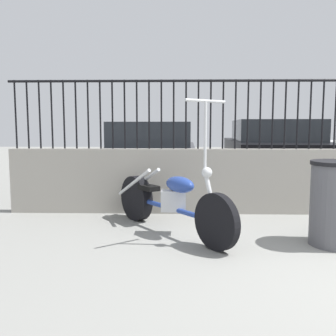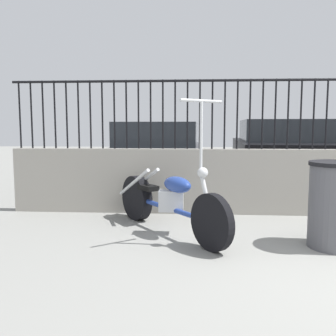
{
  "view_description": "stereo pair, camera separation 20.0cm",
  "coord_description": "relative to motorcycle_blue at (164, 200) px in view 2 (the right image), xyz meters",
  "views": [
    {
      "loc": [
        -1.93,
        -2.96,
        1.23
      ],
      "look_at": [
        -2.05,
        1.85,
        0.7
      ],
      "focal_mm": 40.0,
      "sensor_mm": 36.0,
      "label": 1
    },
    {
      "loc": [
        -1.72,
        -2.95,
        1.23
      ],
      "look_at": [
        -2.05,
        1.85,
        0.7
      ],
      "focal_mm": 40.0,
      "sensor_mm": 36.0,
      "label": 2
    }
  ],
  "objects": [
    {
      "name": "trash_bin",
      "position": [
        1.8,
        -0.49,
        0.07
      ],
      "size": [
        0.57,
        0.57,
        0.88
      ],
      "color": "#56565B",
      "rests_on": "ground_plane"
    },
    {
      "name": "motorcycle_blue",
      "position": [
        0.0,
        0.0,
        0.0
      ],
      "size": [
        1.42,
        1.79,
        1.51
      ],
      "rotation": [
        0.0,
        0.0,
        -0.92
      ],
      "color": "black",
      "rests_on": "ground_plane"
    },
    {
      "name": "fence_railing",
      "position": [
        2.07,
        0.96,
        1.17
      ],
      "size": [
        8.64,
        0.04,
        0.96
      ],
      "color": "black",
      "rests_on": "low_wall"
    },
    {
      "name": "car_dark_grey",
      "position": [
        -0.42,
        3.92,
        0.3
      ],
      "size": [
        1.95,
        4.19,
        1.33
      ],
      "rotation": [
        0.0,
        0.0,
        1.55
      ],
      "color": "black",
      "rests_on": "ground_plane"
    },
    {
      "name": "car_black",
      "position": [
        2.18,
        3.72,
        0.33
      ],
      "size": [
        2.0,
        4.02,
        1.37
      ],
      "rotation": [
        0.0,
        0.0,
        1.52
      ],
      "color": "black",
      "rests_on": "ground_plane"
    },
    {
      "name": "low_wall",
      "position": [
        2.07,
        0.96,
        0.09
      ],
      "size": [
        8.64,
        0.18,
        0.92
      ],
      "color": "#9E998E",
      "rests_on": "ground_plane"
    }
  ]
}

